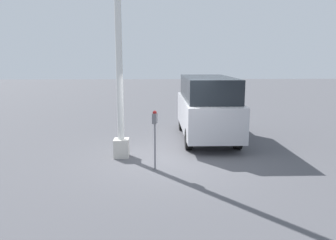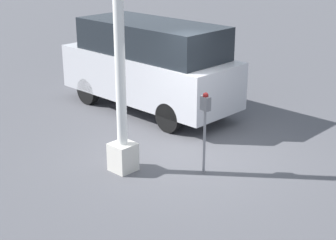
# 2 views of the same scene
# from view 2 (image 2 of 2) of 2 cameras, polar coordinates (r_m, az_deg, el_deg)

# --- Properties ---
(ground_plane) EXTENTS (80.00, 80.00, 0.00)m
(ground_plane) POSITION_cam_2_polar(r_m,az_deg,el_deg) (10.67, 2.72, -3.76)
(ground_plane) COLOR #4C4C51
(parking_meter_near) EXTENTS (0.22, 0.15, 1.58)m
(parking_meter_near) POSITION_cam_2_polar(r_m,az_deg,el_deg) (9.46, 4.13, 0.63)
(parking_meter_near) COLOR gray
(parking_meter_near) RESTS_ON ground
(lamp_post) EXTENTS (0.44, 0.44, 5.40)m
(lamp_post) POSITION_cam_2_polar(r_m,az_deg,el_deg) (9.32, -5.32, 5.46)
(lamp_post) COLOR beige
(lamp_post) RESTS_ON ground
(parked_van) EXTENTS (4.83, 1.83, 2.27)m
(parked_van) POSITION_cam_2_polar(r_m,az_deg,el_deg) (12.99, -2.09, 6.26)
(parked_van) COLOR #B2B2B7
(parked_van) RESTS_ON ground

